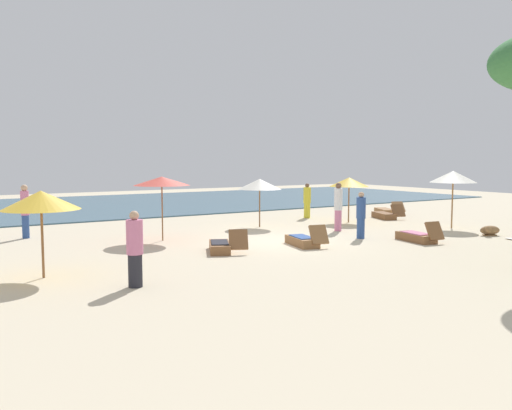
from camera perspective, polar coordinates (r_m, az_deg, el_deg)
name	(u,v)px	position (r m, az deg, el deg)	size (l,w,h in m)	color
ground_plane	(280,242)	(18.22, 2.63, -3.97)	(60.00, 60.00, 0.00)	beige
ocean_water	(124,204)	(33.52, -14.09, 0.09)	(48.00, 16.00, 0.06)	#3D6075
umbrella_0	(453,177)	(22.95, 20.49, 2.87)	(1.85, 1.85, 2.35)	olive
umbrella_1	(260,184)	(21.91, 0.40, 2.26)	(1.81, 1.81, 2.00)	brown
umbrella_2	(349,182)	(23.86, 10.01, 2.45)	(1.74, 1.74, 2.01)	brown
umbrella_3	(162,181)	(18.52, -10.13, 2.56)	(1.94, 1.94, 2.23)	brown
umbrella_4	(41,200)	(13.53, -22.18, 0.48)	(1.83, 1.83, 2.10)	brown
lounger_0	(385,215)	(25.70, 13.77, -1.07)	(1.13, 1.77, 0.71)	brown
lounger_1	(386,211)	(27.78, 13.87, -0.62)	(1.24, 1.79, 0.67)	olive
lounger_2	(221,246)	(16.25, -3.75, -4.46)	(1.24, 1.74, 0.73)	brown
lounger_4	(418,237)	(19.01, 17.03, -3.27)	(0.83, 1.71, 0.74)	brown
lounger_5	(304,240)	(17.39, 5.16, -3.83)	(0.92, 1.73, 0.74)	olive
person_0	(135,249)	(12.06, -12.94, -4.66)	(0.50, 0.50, 1.71)	#26262D
person_1	(361,215)	(19.18, 11.25, -1.07)	(0.38, 0.38, 1.67)	#2D4C8C
person_2	(307,201)	(25.35, 5.53, 0.47)	(0.38, 0.38, 1.67)	yellow
person_3	(338,206)	(20.98, 8.86, -0.14)	(0.37, 0.37, 1.90)	#D17299
person_4	(25,210)	(20.57, -23.65, -0.53)	(0.32, 0.32, 1.92)	#2D4C8C
dog	(490,230)	(21.36, 23.89, -2.52)	(0.84, 0.62, 0.39)	olive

